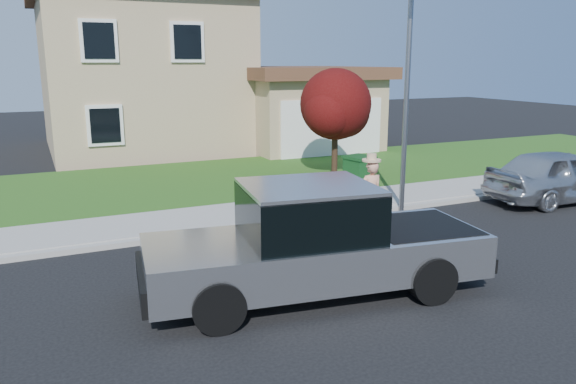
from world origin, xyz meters
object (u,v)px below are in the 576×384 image
object	(u,v)px
ornamental_tree	(336,108)
street_lamp	(408,90)
woman	(370,194)
sedan	(561,175)
pickup_truck	(315,244)
trash_bin	(359,175)

from	to	relation	value
ornamental_tree	street_lamp	distance (m)	4.70
woman	street_lamp	distance (m)	3.01
woman	sedan	xyz separation A→B (m)	(6.40, 0.07, -0.11)
sedan	street_lamp	distance (m)	5.42
woman	street_lamp	bearing A→B (deg)	-149.82
pickup_truck	sedan	world-z (taller)	pickup_truck
woman	sedan	distance (m)	6.40
trash_bin	ornamental_tree	bearing A→B (deg)	63.26
ornamental_tree	street_lamp	size ratio (longest dim) A/B	0.64
ornamental_tree	trash_bin	size ratio (longest dim) A/B	3.23
sedan	street_lamp	xyz separation A→B (m)	(-4.76, 0.89, 2.44)
woman	ornamental_tree	bearing A→B (deg)	-112.04
trash_bin	sedan	bearing A→B (deg)	-38.36
street_lamp	trash_bin	bearing A→B (deg)	119.32
pickup_truck	woman	world-z (taller)	pickup_truck
woman	sedan	size ratio (longest dim) A/B	0.41
woman	sedan	world-z (taller)	woman
street_lamp	woman	bearing A→B (deg)	-128.40
trash_bin	street_lamp	bearing A→B (deg)	-92.15
sedan	woman	bearing A→B (deg)	93.66
sedan	ornamental_tree	distance (m)	7.10
sedan	trash_bin	xyz separation A→B (m)	(-5.02, 2.66, -0.04)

